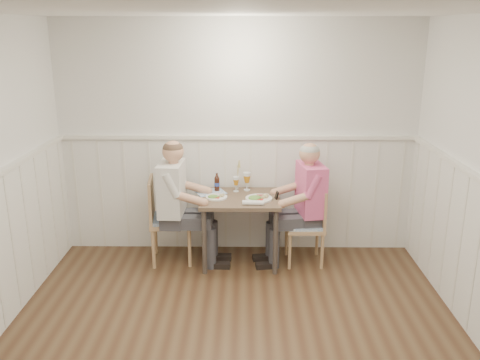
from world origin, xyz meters
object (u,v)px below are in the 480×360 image
Objects in this scene: chair_left at (166,217)px; diner_cream at (177,213)px; dining_table at (240,206)px; chair_right at (310,222)px; beer_bottle at (217,183)px; grass_vase at (237,175)px; man_in_pink at (306,213)px.

chair_left is 0.17m from diner_cream.
chair_right is (0.75, -0.01, -0.18)m from dining_table.
grass_vase reaches higher than beer_bottle.
dining_table is 0.88× the size of chair_left.
chair_right is 0.61× the size of diner_cream.
grass_vase is at bearing 27.32° from diner_cream.
man_in_pink is at bearing 2.11° from diner_cream.
chair_left is 0.68× the size of diner_cream.
grass_vase is at bearing 159.95° from chair_right.
man_in_pink is 0.87m from grass_vase.
man_in_pink is at bearing -11.88° from beer_bottle.
dining_table is 0.98× the size of chair_right.
man_in_pink is 6.63× the size of beer_bottle.
diner_cream is at bearing -177.89° from man_in_pink.
diner_cream is 3.96× the size of grass_vase.
dining_table is 0.72m from man_in_pink.
chair_right is 0.90× the size of chair_left.
beer_bottle is (0.55, 0.18, 0.33)m from chair_left.
dining_table is 2.37× the size of grass_vase.
chair_right is 1.57m from chair_left.
chair_left is at bearing -161.39° from grass_vase.
beer_bottle is (-0.26, 0.21, 0.20)m from dining_table.
diner_cream is (-0.68, -0.05, -0.06)m from dining_table.
grass_vase is at bearing 18.61° from chair_left.
beer_bottle is (0.42, 0.26, 0.26)m from diner_cream.
diner_cream is 6.79× the size of beer_bottle.
chair_left is 2.68× the size of grass_vase.
man_in_pink is (-0.04, 0.01, 0.11)m from chair_right.
dining_table is 0.77m from chair_right.
beer_bottle reaches higher than chair_left.
man_in_pink reaches higher than beer_bottle.
man_in_pink is (1.53, -0.02, 0.06)m from chair_left.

